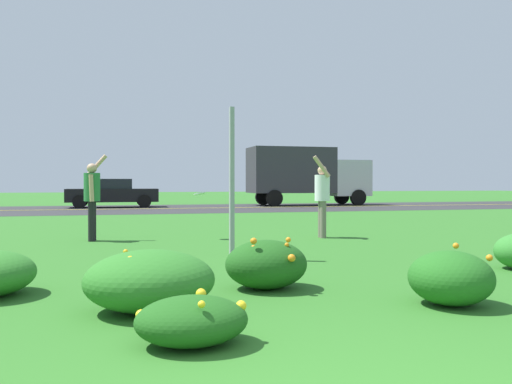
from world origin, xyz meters
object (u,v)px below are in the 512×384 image
object	(u,v)px
person_catcher_white_shirt	(322,194)
frisbee_white	(200,194)
sign_post_near_path	(232,183)
box_truck_silver	(306,173)
car_black_center_left	(112,193)
person_thrower_green_shirt	(92,194)

from	to	relation	value
person_catcher_white_shirt	frisbee_white	world-z (taller)	person_catcher_white_shirt
sign_post_near_path	frisbee_white	world-z (taller)	sign_post_near_path
sign_post_near_path	box_truck_silver	world-z (taller)	box_truck_silver
sign_post_near_path	person_catcher_white_shirt	size ratio (longest dim) A/B	1.33
sign_post_near_path	car_black_center_left	xyz separation A→B (m)	(-2.00, 19.52, -0.49)
person_thrower_green_shirt	person_catcher_white_shirt	size ratio (longest dim) A/B	1.01
car_black_center_left	sign_post_near_path	bearing A→B (deg)	-84.15
car_black_center_left	box_truck_silver	bearing A→B (deg)	0.00
person_thrower_green_shirt	car_black_center_left	bearing A→B (deg)	88.92
frisbee_white	car_black_center_left	xyz separation A→B (m)	(-1.97, 16.27, -0.26)
person_thrower_green_shirt	frisbee_white	xyz separation A→B (m)	(2.28, -0.20, 0.00)
sign_post_near_path	car_black_center_left	bearing A→B (deg)	95.85
person_catcher_white_shirt	box_truck_silver	size ratio (longest dim) A/B	0.28
frisbee_white	box_truck_silver	distance (m)	18.38
box_truck_silver	frisbee_white	bearing A→B (deg)	-117.63
person_catcher_white_shirt	person_thrower_green_shirt	bearing A→B (deg)	172.93
frisbee_white	car_black_center_left	bearing A→B (deg)	96.92
frisbee_white	box_truck_silver	xyz separation A→B (m)	(8.52, 16.27, 0.80)
person_thrower_green_shirt	car_black_center_left	xyz separation A→B (m)	(0.30, 16.07, -0.26)
person_thrower_green_shirt	frisbee_white	world-z (taller)	person_thrower_green_shirt
person_catcher_white_shirt	car_black_center_left	size ratio (longest dim) A/B	0.41
frisbee_white	car_black_center_left	world-z (taller)	car_black_center_left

